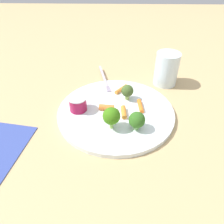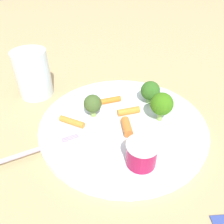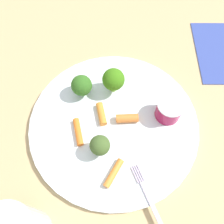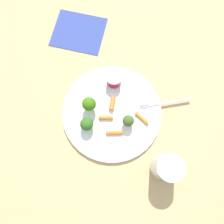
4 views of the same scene
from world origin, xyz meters
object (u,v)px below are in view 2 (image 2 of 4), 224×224
broccoli_floret_1 (150,91)px  carrot_stick_2 (129,111)px  carrot_stick_0 (109,100)px  broccoli_floret_0 (162,104)px  drinking_glass (33,74)px  fork (32,151)px  broccoli_floret_2 (93,104)px  plate (123,124)px  sauce_cup (140,154)px  carrot_stick_3 (72,122)px  carrot_stick_1 (124,127)px

broccoli_floret_1 → carrot_stick_2: broccoli_floret_1 is taller
carrot_stick_0 → broccoli_floret_0: bearing=-43.4°
carrot_stick_2 → drinking_glass: bearing=142.5°
fork → broccoli_floret_2: bearing=32.2°
plate → broccoli_floret_0: broccoli_floret_0 is taller
broccoli_floret_2 → fork: broccoli_floret_2 is taller
fork → plate: bearing=13.6°
broccoli_floret_0 → fork: (-0.22, -0.03, -0.03)m
broccoli_floret_1 → drinking_glass: (-0.22, 0.10, 0.01)m
sauce_cup → broccoli_floret_0: size_ratio=0.84×
carrot_stick_3 → drinking_glass: (-0.07, 0.14, 0.03)m
broccoli_floret_0 → fork: bearing=-172.8°
carrot_stick_3 → fork: bearing=-141.9°
plate → broccoli_floret_1: broccoli_floret_1 is taller
plate → carrot_stick_0: (-0.01, 0.06, 0.01)m
carrot_stick_0 → drinking_glass: (-0.14, 0.09, 0.03)m
carrot_stick_3 → carrot_stick_2: bearing=2.8°
sauce_cup → broccoli_floret_0: bearing=51.9°
sauce_cup → carrot_stick_3: bearing=128.4°
broccoli_floret_2 → carrot_stick_3: 0.05m
broccoli_floret_2 → carrot_stick_0: 0.05m
broccoli_floret_1 → plate: bearing=-145.0°
plate → carrot_stick_3: bearing=170.8°
carrot_stick_0 → drinking_glass: size_ratio=0.49×
carrot_stick_1 → carrot_stick_2: (0.02, 0.04, -0.00)m
fork → carrot_stick_2: bearing=18.4°
carrot_stick_3 → broccoli_floret_2: bearing=20.8°
sauce_cup → carrot_stick_1: (-0.00, 0.07, -0.01)m
broccoli_floret_1 → broccoli_floret_2: 0.12m
carrot_stick_0 → carrot_stick_3: (-0.08, -0.05, -0.00)m
sauce_cup → broccoli_floret_0: (0.07, 0.09, 0.02)m
broccoli_floret_0 → broccoli_floret_2: (-0.12, 0.04, -0.01)m
carrot_stick_1 → drinking_glass: 0.23m
carrot_stick_2 → fork: (-0.17, -0.06, -0.00)m
carrot_stick_0 → fork: bearing=-145.1°
plate → broccoli_floret_1: (0.07, 0.05, 0.03)m
carrot_stick_2 → fork: carrot_stick_2 is taller
broccoli_floret_0 → carrot_stick_1: 0.08m
broccoli_floret_1 → carrot_stick_3: broccoli_floret_1 is taller
sauce_cup → fork: size_ratio=0.29×
broccoli_floret_2 → carrot_stick_3: bearing=-159.2°
plate → carrot_stick_3: (-0.09, 0.01, 0.01)m
sauce_cup → carrot_stick_2: sauce_cup is taller
broccoli_floret_1 → fork: broccoli_floret_1 is taller
carrot_stick_3 → broccoli_floret_1: bearing=11.8°
plate → sauce_cup: 0.10m
plate → drinking_glass: 0.22m
fork → drinking_glass: bearing=89.5°
broccoli_floret_0 → broccoli_floret_1: 0.06m
broccoli_floret_0 → carrot_stick_0: bearing=136.6°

